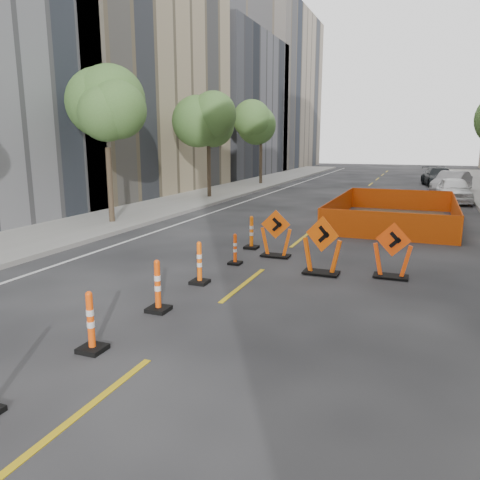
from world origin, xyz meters
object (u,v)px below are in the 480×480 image
at_px(channelizer_2, 91,322).
at_px(parked_car_far, 439,177).
at_px(chevron_sign_left, 276,234).
at_px(channelizer_5, 235,249).
at_px(chevron_sign_center, 322,246).
at_px(chevron_sign_right, 393,251).
at_px(parked_car_mid, 452,183).
at_px(channelizer_6, 251,232).
at_px(channelizer_3, 158,286).
at_px(channelizer_4, 199,263).
at_px(parked_car_near, 454,190).

distance_m(channelizer_2, parked_car_far, 35.25).
relative_size(channelizer_2, chevron_sign_left, 0.73).
height_order(channelizer_5, parked_car_far, parked_car_far).
bearing_deg(chevron_sign_center, chevron_sign_right, 27.05).
bearing_deg(parked_car_far, channelizer_5, -112.17).
relative_size(chevron_sign_left, parked_car_mid, 0.32).
bearing_deg(parked_car_mid, channelizer_6, -91.67).
bearing_deg(channelizer_5, channelizer_2, -91.23).
height_order(channelizer_3, channelizer_5, channelizer_3).
xyz_separation_m(channelizer_6, parked_car_far, (6.42, 26.27, 0.19)).
xyz_separation_m(channelizer_5, chevron_sign_left, (0.85, 1.30, 0.29)).
xyz_separation_m(channelizer_3, chevron_sign_left, (0.93, 5.51, 0.18)).
bearing_deg(channelizer_4, channelizer_6, 91.62).
distance_m(channelizer_5, chevron_sign_center, 2.61).
height_order(channelizer_3, parked_car_far, parked_car_far).
height_order(channelizer_3, chevron_sign_left, chevron_sign_left).
distance_m(chevron_sign_left, parked_car_far, 27.59).
bearing_deg(parked_car_near, chevron_sign_center, -107.09).
relative_size(channelizer_4, parked_car_mid, 0.24).
height_order(channelizer_6, parked_car_near, parked_car_near).
height_order(channelizer_6, chevron_sign_center, chevron_sign_center).
relative_size(channelizer_3, parked_car_far, 0.22).
distance_m(channelizer_6, parked_car_mid, 21.95).
bearing_deg(channelizer_6, channelizer_4, -88.38).
height_order(chevron_sign_left, parked_car_far, parked_car_far).
xyz_separation_m(channelizer_5, channelizer_6, (-0.25, 2.10, 0.10)).
bearing_deg(parked_car_far, chevron_sign_left, -111.02).
bearing_deg(channelizer_4, parked_car_near, 70.91).
relative_size(channelizer_6, parked_car_near, 0.26).
height_order(chevron_sign_center, parked_car_near, chevron_sign_center).
bearing_deg(channelizer_5, channelizer_4, -93.57).
distance_m(channelizer_5, channelizer_6, 2.12).
xyz_separation_m(channelizer_4, channelizer_6, (-0.12, 4.21, 0.01)).
distance_m(chevron_sign_center, parked_car_far, 28.72).
bearing_deg(channelizer_4, channelizer_2, -90.06).
height_order(chevron_sign_center, parked_car_far, chevron_sign_center).
xyz_separation_m(channelizer_2, channelizer_5, (0.14, 6.31, -0.08)).
bearing_deg(channelizer_4, chevron_sign_right, 26.99).
distance_m(chevron_sign_center, chevron_sign_right, 1.83).
height_order(channelizer_4, channelizer_5, channelizer_4).
bearing_deg(parked_car_far, channelizer_4, -111.58).
xyz_separation_m(channelizer_4, chevron_sign_center, (2.71, 1.98, 0.25)).
height_order(channelizer_5, chevron_sign_right, chevron_sign_right).
relative_size(channelizer_4, chevron_sign_right, 0.73).
xyz_separation_m(channelizer_3, chevron_sign_center, (2.66, 4.08, 0.24)).
distance_m(channelizer_2, parked_car_near, 25.05).
bearing_deg(parked_car_far, chevron_sign_right, -103.53).
xyz_separation_m(channelizer_3, parked_car_far, (6.25, 32.58, 0.18)).
bearing_deg(parked_car_mid, channelizer_3, -87.15).
bearing_deg(parked_car_mid, chevron_sign_left, -88.34).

